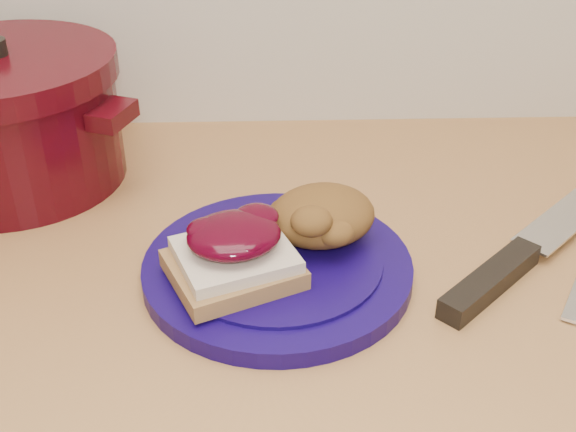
{
  "coord_description": "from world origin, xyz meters",
  "views": [
    {
      "loc": [
        -0.05,
        0.95,
        1.29
      ],
      "look_at": [
        -0.04,
        1.49,
        0.95
      ],
      "focal_mm": 45.0,
      "sensor_mm": 36.0,
      "label": 1
    }
  ],
  "objects": [
    {
      "name": "chef_knife",
      "position": [
        0.17,
        1.47,
        0.91
      ],
      "size": [
        0.27,
        0.26,
        0.02
      ],
      "rotation": [
        0.0,
        0.0,
        0.76
      ],
      "color": "black",
      "rests_on": "wood_countertop"
    },
    {
      "name": "sandwich",
      "position": [
        -0.08,
        1.45,
        0.94
      ],
      "size": [
        0.13,
        0.12,
        0.05
      ],
      "rotation": [
        0.0,
        0.0,
        0.32
      ],
      "color": "olive",
      "rests_on": "plate"
    },
    {
      "name": "plate",
      "position": [
        -0.05,
        1.47,
        0.91
      ],
      "size": [
        0.3,
        0.3,
        0.02
      ],
      "primitive_type": "cylinder",
      "rotation": [
        0.0,
        0.0,
        0.32
      ],
      "color": "#100547",
      "rests_on": "wood_countertop"
    },
    {
      "name": "dutch_oven",
      "position": [
        -0.33,
        1.66,
        0.97
      ],
      "size": [
        0.31,
        0.31,
        0.16
      ],
      "rotation": [
        0.0,
        0.0,
        -0.36
      ],
      "color": "#38050C",
      "rests_on": "wood_countertop"
    },
    {
      "name": "stuffing_mound",
      "position": [
        -0.01,
        1.5,
        0.94
      ],
      "size": [
        0.12,
        0.11,
        0.05
      ],
      "primitive_type": "ellipsoid",
      "rotation": [
        0.0,
        0.0,
        0.32
      ],
      "color": "brown",
      "rests_on": "plate"
    }
  ]
}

